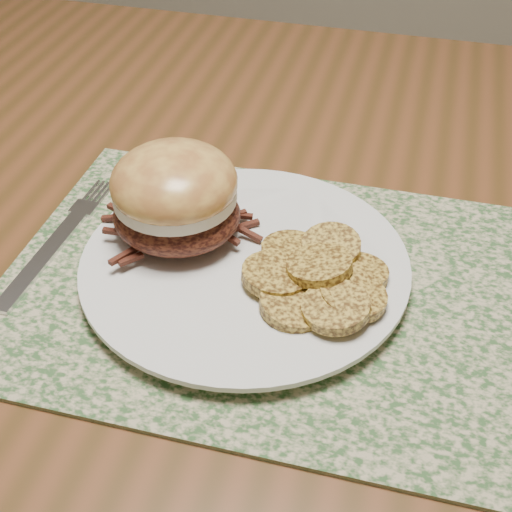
% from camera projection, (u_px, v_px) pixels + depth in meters
% --- Properties ---
extents(dining_table, '(1.50, 0.90, 0.75)m').
position_uv_depth(dining_table, '(104.00, 243.00, 0.77)').
color(dining_table, brown).
rests_on(dining_table, ground).
extents(placemat, '(0.45, 0.33, 0.00)m').
position_uv_depth(placemat, '(273.00, 287.00, 0.60)').
color(placemat, '#33572C').
rests_on(placemat, dining_table).
extents(dinner_plate, '(0.26, 0.26, 0.02)m').
position_uv_depth(dinner_plate, '(245.00, 267.00, 0.60)').
color(dinner_plate, silver).
rests_on(dinner_plate, placemat).
extents(pork_sandwich, '(0.12, 0.12, 0.08)m').
position_uv_depth(pork_sandwich, '(175.00, 196.00, 0.60)').
color(pork_sandwich, black).
rests_on(pork_sandwich, dinner_plate).
extents(roasted_potatoes, '(0.12, 0.14, 0.03)m').
position_uv_depth(roasted_potatoes, '(319.00, 277.00, 0.57)').
color(roasted_potatoes, gold).
rests_on(roasted_potatoes, dinner_plate).
extents(fork, '(0.03, 0.19, 0.00)m').
position_uv_depth(fork, '(59.00, 239.00, 0.64)').
color(fork, silver).
rests_on(fork, placemat).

